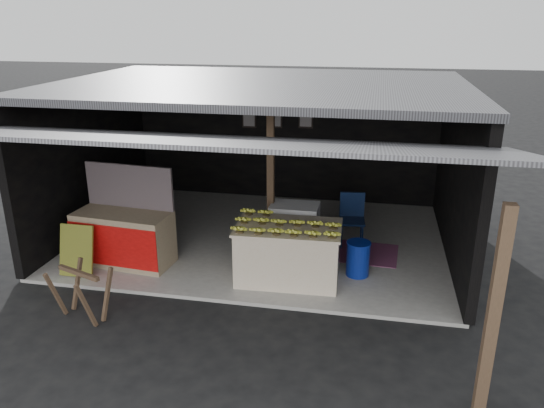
% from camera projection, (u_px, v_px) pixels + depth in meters
% --- Properties ---
extents(ground, '(80.00, 80.00, 0.00)m').
position_uv_depth(ground, '(227.00, 304.00, 8.03)').
color(ground, black).
rests_on(ground, ground).
extents(concrete_slab, '(7.00, 5.00, 0.06)m').
position_uv_depth(concrete_slab, '(262.00, 238.00, 10.33)').
color(concrete_slab, gray).
rests_on(concrete_slab, ground).
extents(shophouse, '(7.40, 7.29, 3.02)m').
position_uv_depth(shophouse, '(265.00, 130.00, 9.93)').
color(shophouse, black).
rests_on(shophouse, ground).
extents(banana_table, '(1.71, 1.09, 0.92)m').
position_uv_depth(banana_table, '(288.00, 253.00, 8.51)').
color(banana_table, silver).
rests_on(banana_table, concrete_slab).
extents(banana_pile, '(1.58, 0.99, 0.18)m').
position_uv_depth(banana_pile, '(289.00, 221.00, 8.33)').
color(banana_pile, yellow).
rests_on(banana_pile, banana_table).
extents(white_crate, '(0.85, 0.58, 0.94)m').
position_uv_depth(white_crate, '(294.00, 230.00, 9.42)').
color(white_crate, white).
rests_on(white_crate, concrete_slab).
extents(neighbor_stall, '(1.69, 0.88, 1.68)m').
position_uv_depth(neighbor_stall, '(124.00, 235.00, 9.08)').
color(neighbor_stall, '#998466').
rests_on(neighbor_stall, concrete_slab).
extents(green_signboard, '(0.58, 0.26, 0.84)m').
position_uv_depth(green_signboard, '(76.00, 251.00, 8.67)').
color(green_signboard, black).
rests_on(green_signboard, concrete_slab).
extents(sawhorse, '(0.86, 0.85, 0.76)m').
position_uv_depth(sawhorse, '(81.00, 289.00, 7.48)').
color(sawhorse, '#503928').
rests_on(sawhorse, ground).
extents(water_barrel, '(0.38, 0.38, 0.56)m').
position_uv_depth(water_barrel, '(358.00, 259.00, 8.71)').
color(water_barrel, navy).
rests_on(water_barrel, concrete_slab).
extents(plastic_chair, '(0.50, 0.50, 0.97)m').
position_uv_depth(plastic_chair, '(352.00, 214.00, 9.85)').
color(plastic_chair, '#091533').
rests_on(plastic_chair, concrete_slab).
extents(magenta_rug, '(1.56, 1.09, 0.01)m').
position_uv_depth(magenta_rug, '(355.00, 252.00, 9.64)').
color(magenta_rug, '#69174B').
rests_on(magenta_rug, concrete_slab).
extents(picture_frames, '(1.62, 0.04, 0.46)m').
position_uv_depth(picture_frames, '(276.00, 119.00, 11.93)').
color(picture_frames, black).
rests_on(picture_frames, shophouse).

